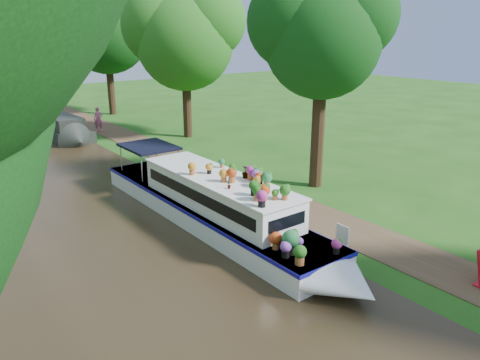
# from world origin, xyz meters

# --- Properties ---
(ground) EXTENTS (100.00, 100.00, 0.00)m
(ground) POSITION_xyz_m (0.00, 0.00, 0.00)
(ground) COLOR #1C4D13
(ground) RESTS_ON ground
(canal_water) EXTENTS (10.00, 100.00, 0.02)m
(canal_water) POSITION_xyz_m (-6.00, 0.00, 0.01)
(canal_water) COLOR black
(canal_water) RESTS_ON ground
(towpath) EXTENTS (2.20, 100.00, 0.03)m
(towpath) POSITION_xyz_m (1.20, 0.00, 0.01)
(towpath) COLOR #493522
(towpath) RESTS_ON ground
(plant_boat) EXTENTS (2.29, 13.52, 2.29)m
(plant_boat) POSITION_xyz_m (-2.25, 1.81, 0.85)
(plant_boat) COLOR white
(plant_boat) RESTS_ON canal_water
(tree_near_overhang) EXTENTS (5.52, 5.28, 8.99)m
(tree_near_overhang) POSITION_xyz_m (3.79, 3.06, 6.60)
(tree_near_overhang) COLOR black
(tree_near_overhang) RESTS_ON ground
(tree_near_mid) EXTENTS (6.90, 6.60, 9.40)m
(tree_near_mid) POSITION_xyz_m (4.48, 15.08, 6.44)
(tree_near_mid) COLOR black
(tree_near_mid) RESTS_ON ground
(tree_near_far) EXTENTS (7.59, 7.26, 10.30)m
(tree_near_far) POSITION_xyz_m (3.98, 26.09, 7.05)
(tree_near_far) COLOR black
(tree_near_far) RESTS_ON ground
(second_boat) EXTENTS (2.57, 7.47, 1.42)m
(second_boat) POSITION_xyz_m (-2.13, 19.63, 0.58)
(second_boat) COLOR black
(second_boat) RESTS_ON canal_water
(pedestrian_pink) EXTENTS (0.69, 0.57, 1.63)m
(pedestrian_pink) POSITION_xyz_m (0.50, 19.99, 0.85)
(pedestrian_pink) COLOR #D2567F
(pedestrian_pink) RESTS_ON towpath
(verge_plant) EXTENTS (0.40, 0.37, 0.37)m
(verge_plant) POSITION_xyz_m (-0.60, -0.96, 0.18)
(verge_plant) COLOR #266A20
(verge_plant) RESTS_ON ground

